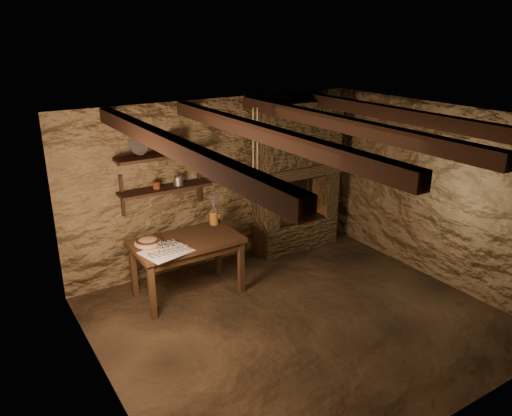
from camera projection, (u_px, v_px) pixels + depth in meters
floor at (298, 320)px, 5.98m from camera, size 4.50×4.50×0.00m
back_wall at (217, 183)px, 7.16m from camera, size 4.50×0.04×2.40m
front_wall at (453, 307)px, 3.99m from camera, size 4.50×0.04×2.40m
left_wall at (100, 278)px, 4.44m from camera, size 0.04×4.00×2.40m
right_wall at (435, 193)px, 6.71m from camera, size 0.04×4.00×2.40m
ceiling at (305, 120)px, 5.17m from camera, size 4.50×4.00×0.04m
beam_far_left at (171, 146)px, 4.44m from camera, size 0.14×3.95×0.16m
beam_mid_left at (265, 134)px, 4.95m from camera, size 0.14×3.95×0.16m
beam_mid_right at (341, 124)px, 5.45m from camera, size 0.14×3.95×0.16m
beam_far_right at (405, 116)px, 5.95m from camera, size 0.14×3.95×0.16m
shelf_lower at (166, 189)px, 6.58m from camera, size 1.25×0.30×0.04m
shelf_upper at (164, 155)px, 6.42m from camera, size 1.25×0.30×0.04m
hearth at (297, 172)px, 7.60m from camera, size 1.43×0.51×2.30m
work_table at (188, 265)px, 6.43m from camera, size 1.36×0.78×0.78m
linen_cloth at (166, 252)px, 5.95m from camera, size 0.63×0.55×0.01m
pewter_cutlery_row at (167, 251)px, 5.94m from camera, size 0.49×0.27×0.01m
drinking_glasses at (164, 245)px, 6.03m from camera, size 0.18×0.05×0.07m
stoneware_jug at (214, 212)px, 6.75m from camera, size 0.14×0.14×0.41m
wooden_bowl at (148, 243)px, 6.11m from camera, size 0.39×0.39×0.12m
iron_stockpot at (174, 145)px, 6.46m from camera, size 0.33×0.33×0.19m
tin_pan at (138, 145)px, 6.30m from camera, size 0.29×0.18×0.27m
small_kettle at (178, 181)px, 6.64m from camera, size 0.20×0.18×0.18m
rusty_tin at (156, 185)px, 6.49m from camera, size 0.12×0.12×0.10m
red_pot at (307, 203)px, 7.84m from camera, size 0.25×0.25×0.54m
hanging_ropes at (255, 155)px, 6.23m from camera, size 0.08×0.08×1.20m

